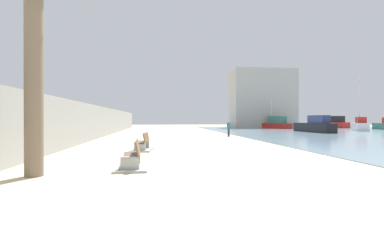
% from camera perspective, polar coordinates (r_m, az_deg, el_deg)
% --- Properties ---
extents(ground_plane, '(120.00, 120.00, 0.00)m').
position_cam_1_polar(ground_plane, '(27.34, -2.58, -3.42)').
color(ground_plane, beige).
extents(seawall, '(0.80, 64.00, 2.88)m').
position_cam_1_polar(seawall, '(27.79, -18.20, -0.40)').
color(seawall, '#9E9E99').
rests_on(seawall, ground).
extents(bench_near, '(1.17, 2.14, 0.98)m').
position_cam_1_polar(bench_near, '(10.64, -11.59, -7.91)').
color(bench_near, '#9E9E99').
rests_on(bench_near, ground).
extents(bench_far, '(1.31, 2.20, 0.98)m').
position_cam_1_polar(bench_far, '(16.43, -9.60, -5.03)').
color(bench_far, '#9E9E99').
rests_on(bench_far, ground).
extents(person_walking, '(0.43, 0.36, 1.62)m').
position_cam_1_polar(person_walking, '(28.75, 7.12, -1.38)').
color(person_walking, '#333338').
rests_on(person_walking, ground).
extents(boat_far_right, '(3.73, 6.62, 2.23)m').
position_cam_1_polar(boat_far_right, '(61.56, 25.69, -0.62)').
color(boat_far_right, red).
rests_on(boat_far_right, water_bay).
extents(boat_mid_bay, '(3.68, 5.37, 8.01)m').
position_cam_1_polar(boat_mid_bay, '(48.44, 29.80, -0.89)').
color(boat_mid_bay, white).
rests_on(boat_mid_bay, water_bay).
extents(boat_nearest, '(4.77, 7.32, 5.06)m').
position_cam_1_polar(boat_nearest, '(54.92, 15.65, -0.74)').
color(boat_nearest, red).
rests_on(boat_nearest, water_bay).
extents(boat_distant, '(1.69, 7.79, 2.15)m').
position_cam_1_polar(boat_distant, '(40.72, 22.68, -1.05)').
color(boat_distant, black).
rests_on(boat_distant, water_bay).
extents(harbor_building, '(12.00, 6.00, 11.23)m').
position_cam_1_polar(harbor_building, '(58.91, 13.47, 4.00)').
color(harbor_building, '#ADAAA3').
rests_on(harbor_building, ground).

